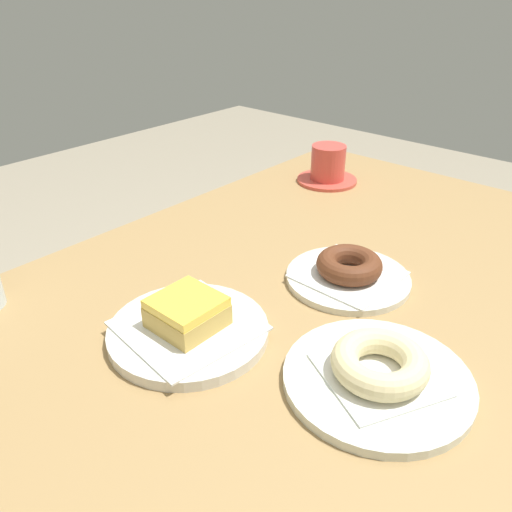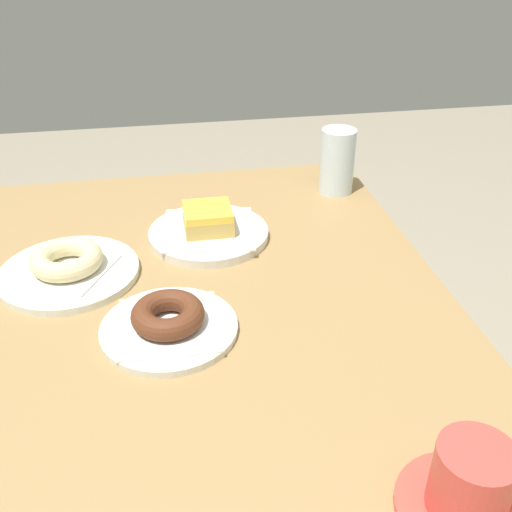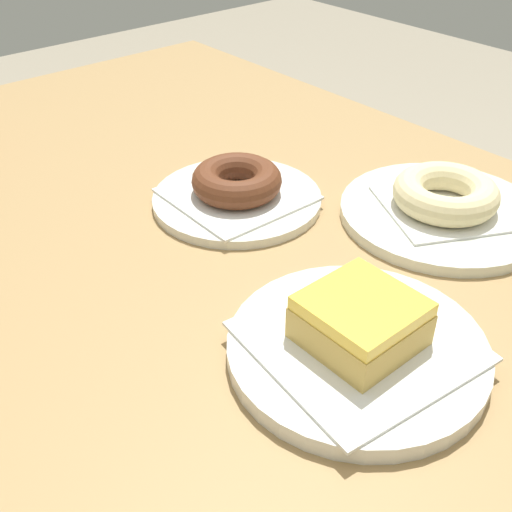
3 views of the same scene
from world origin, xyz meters
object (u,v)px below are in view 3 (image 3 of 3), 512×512
Objects in this scene: donut_glazed_square at (360,320)px; plate_chocolate_ring at (236,198)px; plate_glazed_square at (357,349)px; donut_sugar_ring at (446,193)px; donut_chocolate_ring at (235,180)px; plate_sugar_ring at (442,214)px.

donut_glazed_square is 0.27m from plate_chocolate_ring.
donut_sugar_ring is (-0.09, 0.23, 0.02)m from plate_glazed_square.
donut_sugar_ring is 0.59× the size of plate_chocolate_ring.
plate_chocolate_ring is at bearing 0.00° from donut_chocolate_ring.
donut_glazed_square reaches higher than plate_glazed_square.
donut_glazed_square reaches higher than plate_chocolate_ring.
donut_glazed_square reaches higher than plate_sugar_ring.
plate_glazed_square is 0.25m from donut_sugar_ring.
donut_sugar_ring is 1.11× the size of donut_chocolate_ring.
donut_glazed_square is at bearing -69.87° from plate_sugar_ring.
plate_sugar_ring is at bearing 40.71° from plate_chocolate_ring.
donut_sugar_ring is at bearing 0.00° from plate_sugar_ring.
donut_sugar_ring reaches higher than plate_sugar_ring.
donut_chocolate_ring is (-0.17, -0.15, 0.02)m from plate_sugar_ring.
donut_glazed_square is at bearing -17.84° from donut_chocolate_ring.
plate_sugar_ring is at bearing 40.71° from donut_chocolate_ring.
donut_chocolate_ring is (-0.17, -0.15, -0.00)m from donut_sugar_ring.
donut_sugar_ring is at bearing 110.13° from plate_glazed_square.
plate_glazed_square is at bearing -69.87° from donut_sugar_ring.
donut_sugar_ring is 0.23m from plate_chocolate_ring.
donut_glazed_square is 0.43× the size of plate_chocolate_ring.
plate_glazed_square is 0.27m from plate_chocolate_ring.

